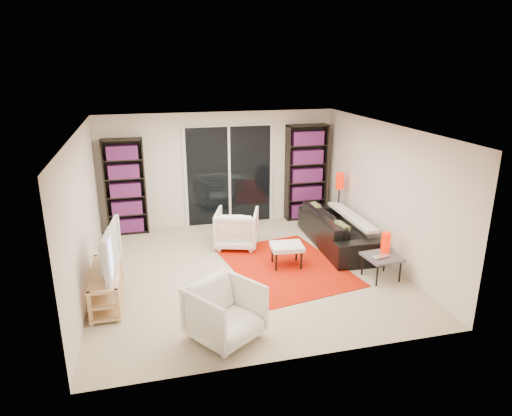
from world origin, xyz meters
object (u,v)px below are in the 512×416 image
object	(u,v)px
tv_stand	(107,286)
armchair_front	(225,312)
armchair_back	(237,228)
side_table	(382,258)
ottoman	(287,248)
sofa	(338,229)
bookshelf_right	(306,173)
floor_lamp	(339,188)
bookshelf_left	(125,187)

from	to	relation	value
tv_stand	armchair_front	distance (m)	2.02
armchair_back	side_table	bearing A→B (deg)	154.82
armchair_back	side_table	world-z (taller)	armchair_back
tv_stand	armchair_back	bearing A→B (deg)	35.32
armchair_back	ottoman	size ratio (longest dim) A/B	1.37
tv_stand	ottoman	xyz separation A→B (m)	(2.94, 0.54, 0.08)
sofa	ottoman	world-z (taller)	sofa
side_table	bookshelf_right	bearing A→B (deg)	92.98
armchair_back	armchair_front	world-z (taller)	armchair_front
tv_stand	ottoman	distance (m)	2.99
armchair_front	ottoman	distance (m)	2.34
sofa	floor_lamp	xyz separation A→B (m)	(0.34, 0.77, 0.59)
bookshelf_left	ottoman	size ratio (longest dim) A/B	3.36
tv_stand	sofa	xyz separation A→B (m)	(4.18, 1.20, 0.07)
side_table	armchair_back	bearing A→B (deg)	136.24
ottoman	floor_lamp	bearing A→B (deg)	42.25
sofa	armchair_back	world-z (taller)	armchair_back
sofa	floor_lamp	distance (m)	1.03
sofa	ottoman	size ratio (longest dim) A/B	3.89
bookshelf_left	tv_stand	world-z (taller)	bookshelf_left
bookshelf_left	armchair_front	distance (m)	4.43
bookshelf_left	armchair_front	bearing A→B (deg)	-73.40
armchair_front	sofa	bearing A→B (deg)	9.82
ottoman	armchair_front	bearing A→B (deg)	-127.17
side_table	floor_lamp	size ratio (longest dim) A/B	0.47
armchair_back	floor_lamp	bearing A→B (deg)	-152.47
armchair_back	side_table	size ratio (longest dim) A/B	1.37
bookshelf_right	ottoman	bearing A→B (deg)	-116.82
side_table	floor_lamp	world-z (taller)	floor_lamp
side_table	tv_stand	bearing A→B (deg)	176.14
tv_stand	floor_lamp	bearing A→B (deg)	23.59
bookshelf_right	floor_lamp	bearing A→B (deg)	-66.19
bookshelf_left	armchair_front	world-z (taller)	bookshelf_left
bookshelf_left	side_table	distance (m)	5.15
ottoman	side_table	size ratio (longest dim) A/B	1.00
ottoman	side_table	bearing A→B (deg)	-31.59
bookshelf_left	sofa	bearing A→B (deg)	-23.20
floor_lamp	armchair_front	bearing A→B (deg)	-132.21
ottoman	floor_lamp	world-z (taller)	floor_lamp
sofa	bookshelf_left	bearing A→B (deg)	68.41
tv_stand	floor_lamp	distance (m)	4.97
bookshelf_right	side_table	world-z (taller)	bookshelf_right
bookshelf_left	armchair_back	size ratio (longest dim) A/B	2.45
tv_stand	sofa	size ratio (longest dim) A/B	0.58
bookshelf_right	armchair_back	distance (m)	2.32
bookshelf_left	tv_stand	distance (m)	2.97
tv_stand	sofa	bearing A→B (deg)	16.02
armchair_back	armchair_front	xyz separation A→B (m)	(-0.77, -2.95, 0.01)
side_table	ottoman	bearing A→B (deg)	148.41
bookshelf_right	tv_stand	world-z (taller)	bookshelf_right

